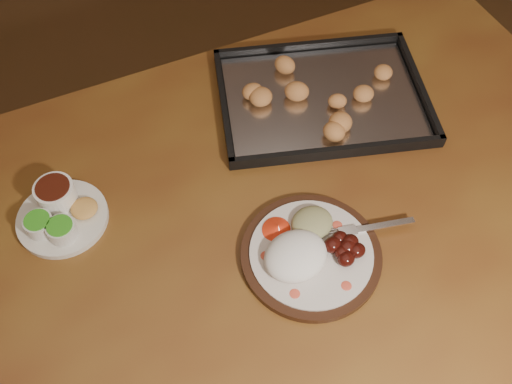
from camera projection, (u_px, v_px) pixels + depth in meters
ground at (202, 372)px, 1.62m from camera, size 4.00×4.00×0.00m
dining_table at (255, 245)px, 1.11m from camera, size 1.61×1.09×0.75m
dinner_plate at (309, 251)px, 0.98m from camera, size 0.31×0.24×0.06m
condiment_saucer at (59, 212)px, 1.02m from camera, size 0.16×0.16×0.06m
baking_tray at (323, 96)px, 1.19m from camera, size 0.52×0.46×0.04m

